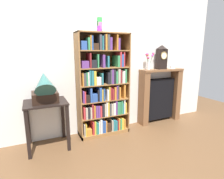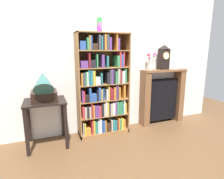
{
  "view_description": "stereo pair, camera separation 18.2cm",
  "coord_description": "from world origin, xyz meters",
  "px_view_note": "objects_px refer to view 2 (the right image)",
  "views": [
    {
      "loc": [
        -1.07,
        -2.61,
        1.41
      ],
      "look_at": [
        0.16,
        0.13,
        0.77
      ],
      "focal_mm": 28.68,
      "sensor_mm": 36.0,
      "label": 1
    },
    {
      "loc": [
        -0.91,
        -2.68,
        1.41
      ],
      "look_at": [
        0.16,
        0.13,
        0.77
      ],
      "focal_mm": 28.68,
      "sensor_mm": 36.0,
      "label": 2
    }
  ],
  "objects_px": {
    "side_table_left": "(46,112)",
    "mantel_clock": "(164,57)",
    "teacup_with_saucer": "(175,68)",
    "fireplace_mantel": "(162,97)",
    "flower_vase": "(150,61)",
    "cup_stack": "(100,25)",
    "gramophone": "(44,88)",
    "bookshelf": "(103,91)"
  },
  "relations": [
    {
      "from": "cup_stack",
      "to": "fireplace_mantel",
      "type": "xyz_separation_m",
      "value": [
        1.29,
        0.03,
        -1.29
      ]
    },
    {
      "from": "gramophone",
      "to": "mantel_clock",
      "type": "xyz_separation_m",
      "value": [
        2.15,
        0.2,
        0.39
      ]
    },
    {
      "from": "cup_stack",
      "to": "teacup_with_saucer",
      "type": "xyz_separation_m",
      "value": [
        1.54,
        0.02,
        -0.72
      ]
    },
    {
      "from": "fireplace_mantel",
      "to": "teacup_with_saucer",
      "type": "distance_m",
      "value": 0.62
    },
    {
      "from": "gramophone",
      "to": "side_table_left",
      "type": "bearing_deg",
      "value": 90.0
    },
    {
      "from": "gramophone",
      "to": "fireplace_mantel",
      "type": "bearing_deg",
      "value": 5.8
    },
    {
      "from": "fireplace_mantel",
      "to": "teacup_with_saucer",
      "type": "relative_size",
      "value": 7.26
    },
    {
      "from": "gramophone",
      "to": "flower_vase",
      "type": "bearing_deg",
      "value": 6.1
    },
    {
      "from": "teacup_with_saucer",
      "to": "fireplace_mantel",
      "type": "bearing_deg",
      "value": 175.98
    },
    {
      "from": "bookshelf",
      "to": "flower_vase",
      "type": "distance_m",
      "value": 1.05
    },
    {
      "from": "bookshelf",
      "to": "cup_stack",
      "type": "xyz_separation_m",
      "value": [
        -0.03,
        0.03,
        1.06
      ]
    },
    {
      "from": "gramophone",
      "to": "flower_vase",
      "type": "xyz_separation_m",
      "value": [
        1.86,
        0.2,
        0.33
      ]
    },
    {
      "from": "cup_stack",
      "to": "gramophone",
      "type": "relative_size",
      "value": 0.44
    },
    {
      "from": "cup_stack",
      "to": "mantel_clock",
      "type": "height_order",
      "value": "cup_stack"
    },
    {
      "from": "cup_stack",
      "to": "mantel_clock",
      "type": "distance_m",
      "value": 1.36
    },
    {
      "from": "flower_vase",
      "to": "teacup_with_saucer",
      "type": "height_order",
      "value": "flower_vase"
    },
    {
      "from": "side_table_left",
      "to": "fireplace_mantel",
      "type": "xyz_separation_m",
      "value": [
        2.18,
        0.16,
        -0.01
      ]
    },
    {
      "from": "gramophone",
      "to": "mantel_clock",
      "type": "relative_size",
      "value": 1.12
    },
    {
      "from": "bookshelf",
      "to": "teacup_with_saucer",
      "type": "distance_m",
      "value": 1.54
    },
    {
      "from": "bookshelf",
      "to": "teacup_with_saucer",
      "type": "bearing_deg",
      "value": 1.86
    },
    {
      "from": "gramophone",
      "to": "mantel_clock",
      "type": "distance_m",
      "value": 2.2
    },
    {
      "from": "mantel_clock",
      "to": "teacup_with_saucer",
      "type": "xyz_separation_m",
      "value": [
        0.27,
        0.0,
        -0.2
      ]
    },
    {
      "from": "gramophone",
      "to": "mantel_clock",
      "type": "bearing_deg",
      "value": 5.35
    },
    {
      "from": "bookshelf",
      "to": "gramophone",
      "type": "bearing_deg",
      "value": -170.47
    },
    {
      "from": "fireplace_mantel",
      "to": "teacup_with_saucer",
      "type": "xyz_separation_m",
      "value": [
        0.25,
        -0.02,
        0.57
      ]
    },
    {
      "from": "side_table_left",
      "to": "gramophone",
      "type": "height_order",
      "value": "gramophone"
    },
    {
      "from": "bookshelf",
      "to": "fireplace_mantel",
      "type": "height_order",
      "value": "bookshelf"
    },
    {
      "from": "mantel_clock",
      "to": "bookshelf",
      "type": "bearing_deg",
      "value": -177.82
    },
    {
      "from": "side_table_left",
      "to": "flower_vase",
      "type": "bearing_deg",
      "value": 4.12
    },
    {
      "from": "side_table_left",
      "to": "mantel_clock",
      "type": "bearing_deg",
      "value": 3.64
    },
    {
      "from": "flower_vase",
      "to": "mantel_clock",
      "type": "bearing_deg",
      "value": 0.6
    },
    {
      "from": "mantel_clock",
      "to": "fireplace_mantel",
      "type": "bearing_deg",
      "value": 38.85
    },
    {
      "from": "side_table_left",
      "to": "mantel_clock",
      "type": "xyz_separation_m",
      "value": [
        2.15,
        0.14,
        0.77
      ]
    },
    {
      "from": "bookshelf",
      "to": "teacup_with_saucer",
      "type": "relative_size",
      "value": 11.52
    },
    {
      "from": "bookshelf",
      "to": "mantel_clock",
      "type": "xyz_separation_m",
      "value": [
        1.23,
        0.05,
        0.54
      ]
    },
    {
      "from": "bookshelf",
      "to": "side_table_left",
      "type": "height_order",
      "value": "bookshelf"
    },
    {
      "from": "side_table_left",
      "to": "flower_vase",
      "type": "relative_size",
      "value": 2.22
    },
    {
      "from": "side_table_left",
      "to": "gramophone",
      "type": "distance_m",
      "value": 0.38
    },
    {
      "from": "cup_stack",
      "to": "teacup_with_saucer",
      "type": "bearing_deg",
      "value": 0.58
    },
    {
      "from": "fireplace_mantel",
      "to": "flower_vase",
      "type": "relative_size",
      "value": 3.38
    },
    {
      "from": "bookshelf",
      "to": "mantel_clock",
      "type": "bearing_deg",
      "value": 2.18
    },
    {
      "from": "gramophone",
      "to": "cup_stack",
      "type": "bearing_deg",
      "value": 11.92
    }
  ]
}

